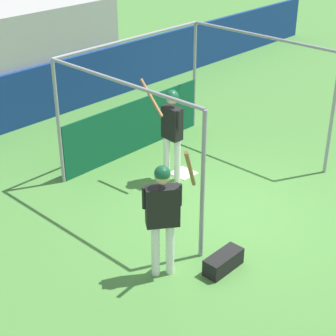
{
  "coord_description": "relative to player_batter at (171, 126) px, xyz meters",
  "views": [
    {
      "loc": [
        -7.13,
        -5.16,
        5.48
      ],
      "look_at": [
        -0.96,
        0.66,
        1.05
      ],
      "focal_mm": 60.0,
      "sensor_mm": 36.0,
      "label": 1
    }
  ],
  "objects": [
    {
      "name": "bleacher_section",
      "position": [
        -0.19,
        5.77,
        0.16
      ],
      "size": [
        5.95,
        2.4,
        2.68
      ],
      "color": "#9E9E99",
      "rests_on": "ground"
    },
    {
      "name": "outfield_wall",
      "position": [
        -0.19,
        4.51,
        -0.48
      ],
      "size": [
        24.0,
        0.12,
        1.4
      ],
      "color": "navy",
      "rests_on": "ground"
    },
    {
      "name": "home_plate",
      "position": [
        0.36,
        -0.01,
        -1.17
      ],
      "size": [
        0.44,
        0.44,
        0.02
      ],
      "color": "white",
      "rests_on": "ground"
    },
    {
      "name": "player_batter",
      "position": [
        0.0,
        0.0,
        0.0
      ],
      "size": [
        0.53,
        0.89,
        2.05
      ],
      "rotation": [
        0.0,
        0.0,
        1.51
      ],
      "color": "white",
      "rests_on": "ground"
    },
    {
      "name": "ground_plane",
      "position": [
        -0.19,
        -1.66,
        -1.18
      ],
      "size": [
        60.0,
        60.0,
        0.0
      ],
      "primitive_type": "plane",
      "color": "#477F38"
    },
    {
      "name": "batting_cage",
      "position": [
        0.44,
        0.9,
        -0.07
      ],
      "size": [
        4.05,
        3.69,
        2.57
      ],
      "color": "gray",
      "rests_on": "ground"
    },
    {
      "name": "equipment_bag",
      "position": [
        -1.59,
        -2.59,
        -1.04
      ],
      "size": [
        0.7,
        0.28,
        0.28
      ],
      "color": "black",
      "rests_on": "ground"
    },
    {
      "name": "player_waiting",
      "position": [
        -2.3,
        -1.98,
        -0.02
      ],
      "size": [
        0.85,
        0.65,
        2.21
      ],
      "rotation": [
        0.0,
        0.0,
        -0.65
      ],
      "color": "white",
      "rests_on": "ground"
    }
  ]
}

